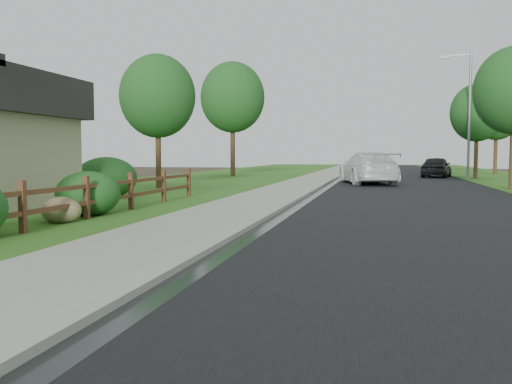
% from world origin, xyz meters
% --- Properties ---
extents(ground, '(120.00, 120.00, 0.00)m').
position_xyz_m(ground, '(0.00, 0.00, 0.00)').
color(ground, '#31281B').
extents(road, '(8.00, 90.00, 0.02)m').
position_xyz_m(road, '(4.60, 35.00, 0.01)').
color(road, black).
rests_on(road, ground).
extents(curb, '(0.40, 90.00, 0.12)m').
position_xyz_m(curb, '(0.40, 35.00, 0.06)').
color(curb, gray).
rests_on(curb, ground).
extents(wet_gutter, '(0.50, 90.00, 0.00)m').
position_xyz_m(wet_gutter, '(0.75, 35.00, 0.02)').
color(wet_gutter, black).
rests_on(wet_gutter, road).
extents(sidewalk, '(2.20, 90.00, 0.10)m').
position_xyz_m(sidewalk, '(-0.90, 35.00, 0.05)').
color(sidewalk, gray).
rests_on(sidewalk, ground).
extents(grass_strip, '(1.60, 90.00, 0.06)m').
position_xyz_m(grass_strip, '(-2.80, 35.00, 0.03)').
color(grass_strip, '#2E631C').
rests_on(grass_strip, ground).
extents(lawn_near, '(9.00, 90.00, 0.04)m').
position_xyz_m(lawn_near, '(-8.00, 35.00, 0.02)').
color(lawn_near, '#2E631C').
rests_on(lawn_near, ground).
extents(verge_far, '(6.00, 90.00, 0.04)m').
position_xyz_m(verge_far, '(11.50, 35.00, 0.02)').
color(verge_far, '#2E631C').
rests_on(verge_far, ground).
extents(ranch_fence, '(0.12, 16.92, 1.10)m').
position_xyz_m(ranch_fence, '(-3.60, 6.40, 0.62)').
color(ranch_fence, '#4C2D19').
rests_on(ranch_fence, ground).
extents(white_suv, '(3.70, 6.26, 1.70)m').
position_xyz_m(white_suv, '(2.69, 25.66, 0.87)').
color(white_suv, white).
rests_on(white_suv, road).
extents(dark_car_mid, '(2.62, 4.52, 1.44)m').
position_xyz_m(dark_car_mid, '(7.20, 35.42, 0.74)').
color(dark_car_mid, black).
rests_on(dark_car_mid, road).
extents(dark_car_far, '(1.82, 4.56, 1.47)m').
position_xyz_m(dark_car_far, '(2.00, 40.37, 0.76)').
color(dark_car_far, black).
rests_on(dark_car_far, road).
extents(streetlight, '(1.82, 0.47, 7.92)m').
position_xyz_m(streetlight, '(8.55, 31.72, 4.49)').
color(streetlight, slate).
rests_on(streetlight, ground).
extents(boulder, '(0.99, 0.77, 0.64)m').
position_xyz_m(boulder, '(-3.90, 7.01, 0.32)').
color(boulder, olive).
rests_on(boulder, ground).
extents(shrub_c, '(1.83, 1.83, 1.19)m').
position_xyz_m(shrub_c, '(-4.10, 8.54, 0.59)').
color(shrub_c, '#1C4C1B').
rests_on(shrub_c, ground).
extents(shrub_d, '(2.49, 2.49, 1.52)m').
position_xyz_m(shrub_d, '(-6.50, 14.00, 0.76)').
color(shrub_d, '#1C4C1B').
rests_on(shrub_d, ground).
extents(tree_near_left, '(3.53, 3.53, 6.26)m').
position_xyz_m(tree_near_left, '(-6.86, 19.72, 4.31)').
color(tree_near_left, '#3B2618').
rests_on(tree_near_left, ground).
extents(tree_mid_left, '(4.59, 4.59, 8.20)m').
position_xyz_m(tree_mid_left, '(-7.00, 33.58, 5.66)').
color(tree_mid_left, '#3B2618').
rests_on(tree_mid_left, ground).
extents(tree_mid_right, '(3.40, 3.40, 6.17)m').
position_xyz_m(tree_mid_right, '(9.42, 33.36, 4.28)').
color(tree_mid_right, '#3B2618').
rests_on(tree_mid_right, ground).
extents(tree_far_right, '(3.66, 3.66, 6.75)m').
position_xyz_m(tree_far_right, '(12.29, 41.95, 4.72)').
color(tree_far_right, '#3B2618').
rests_on(tree_far_right, ground).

